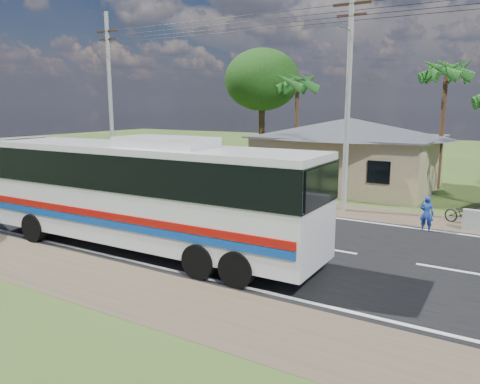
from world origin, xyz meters
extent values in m
plane|color=#334819|center=(0.00, 0.00, 0.00)|extent=(120.00, 120.00, 0.00)
cube|color=black|center=(0.00, 0.00, 0.01)|extent=(120.00, 10.00, 0.02)
cube|color=brown|center=(0.00, 6.50, 0.01)|extent=(120.00, 3.00, 0.01)
cube|color=brown|center=(0.00, -6.50, 0.01)|extent=(120.00, 3.00, 0.01)
cube|color=silver|center=(0.00, 4.70, 0.03)|extent=(120.00, 0.15, 0.01)
cube|color=silver|center=(0.00, -4.70, 0.03)|extent=(120.00, 0.15, 0.01)
cube|color=silver|center=(0.00, 0.00, 0.03)|extent=(120.00, 0.15, 0.01)
cube|color=tan|center=(1.00, 13.00, 1.60)|extent=(10.00, 8.00, 3.20)
cube|color=#4C4F54|center=(1.00, 13.00, 3.25)|extent=(10.60, 8.60, 0.10)
pyramid|color=#4C4F54|center=(1.00, 13.00, 4.40)|extent=(12.40, 10.00, 1.20)
cube|color=black|center=(-2.00, 8.98, 1.70)|extent=(1.20, 0.08, 1.20)
cube|color=black|center=(1.00, 8.98, 1.70)|extent=(1.20, 0.08, 1.20)
cube|color=black|center=(4.00, 8.98, 1.70)|extent=(1.20, 0.08, 1.20)
cylinder|color=#9E9E99|center=(-13.00, 6.50, 5.50)|extent=(0.26, 0.26, 11.00)
cube|color=#3C2516|center=(-13.00, 6.50, 9.80)|extent=(1.80, 0.12, 0.12)
cube|color=#3C2516|center=(-13.00, 6.50, 9.30)|extent=(1.40, 0.10, 0.10)
cylinder|color=#9E9E99|center=(3.00, 6.50, 5.50)|extent=(0.26, 0.26, 11.00)
cube|color=#3C2516|center=(3.00, 6.50, 9.80)|extent=(1.80, 0.12, 0.12)
cube|color=#3C2516|center=(3.00, 6.50, 9.30)|extent=(1.40, 0.10, 0.10)
cylinder|color=gray|center=(3.00, 5.50, 8.60)|extent=(0.08, 2.00, 0.08)
cube|color=gray|center=(3.00, 4.50, 8.60)|extent=(0.50, 0.18, 0.12)
cylinder|color=black|center=(-5.00, 6.50, 9.60)|extent=(16.00, 0.02, 0.02)
cylinder|color=#47301E|center=(6.00, 15.50, 3.75)|extent=(0.28, 0.28, 7.50)
cylinder|color=#47301E|center=(-4.00, 16.00, 3.50)|extent=(0.28, 0.28, 7.00)
cylinder|color=#47301E|center=(-8.00, 18.00, 2.97)|extent=(0.50, 0.50, 5.95)
ellipsoid|color=#11330D|center=(-8.00, 18.00, 7.15)|extent=(6.00, 6.00, 4.92)
cube|color=silver|center=(-0.98, -3.56, 2.16)|extent=(13.34, 3.01, 3.32)
cube|color=black|center=(-0.98, -3.56, 2.99)|extent=(13.39, 3.08, 1.22)
cube|color=black|center=(-7.62, -3.68, 2.60)|extent=(0.18, 2.55, 1.99)
cube|color=#990D09|center=(-0.95, -4.96, 1.55)|extent=(13.07, 0.28, 0.24)
cube|color=#0D3B93|center=(-0.95, -4.96, 1.27)|extent=(13.07, 0.28, 0.24)
cube|color=silver|center=(0.13, -3.54, 3.99)|extent=(3.35, 1.83, 0.33)
cylinder|color=black|center=(-5.38, -4.91, 0.55)|extent=(1.11, 0.41, 1.11)
cylinder|color=black|center=(-5.43, -2.37, 0.55)|extent=(1.11, 0.41, 1.11)
cylinder|color=black|center=(2.37, -4.77, 0.55)|extent=(1.11, 0.41, 1.11)
cylinder|color=black|center=(2.32, -2.22, 0.55)|extent=(1.11, 0.41, 1.11)
cylinder|color=black|center=(3.69, -4.75, 0.55)|extent=(1.11, 0.41, 1.11)
cylinder|color=black|center=(3.65, -2.20, 0.55)|extent=(1.11, 0.41, 1.11)
imported|color=black|center=(8.46, 6.57, 0.47)|extent=(1.88, 1.24, 0.94)
imported|color=#1B3696|center=(7.24, 4.51, 0.76)|extent=(0.57, 0.39, 1.51)
camera|label=1|loc=(10.45, -15.69, 5.24)|focal=35.00mm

